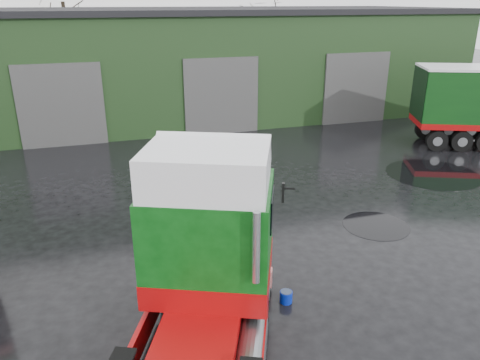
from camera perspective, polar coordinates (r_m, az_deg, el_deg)
name	(u,v)px	position (r m, az deg, el deg)	size (l,w,h in m)	color
ground	(286,272)	(12.73, 5.66, -11.15)	(100.00, 100.00, 0.00)	black
warehouse	(197,61)	(30.74, -5.31, 14.29)	(32.40, 12.40, 6.30)	black
hero_tractor	(193,288)	(8.41, -5.80, -12.91)	(2.85, 6.71, 4.17)	#0B4711
wash_bucket	(286,297)	(11.57, 5.63, -13.99)	(0.30, 0.30, 0.28)	#071C99
tree_back_a	(66,28)	(39.95, -20.45, 16.98)	(4.40, 4.40, 9.50)	black
tree_back_b	(262,37)	(42.47, 2.74, 17.03)	(4.40, 4.40, 7.50)	black
puddle_1	(376,226)	(15.69, 16.24, -5.35)	(2.12, 2.12, 0.01)	black
puddle_4	(433,174)	(21.04, 22.46, 0.69)	(3.80, 3.80, 0.01)	black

